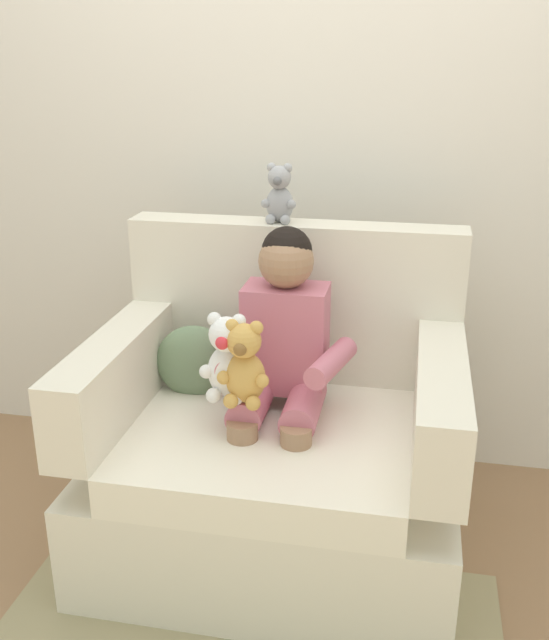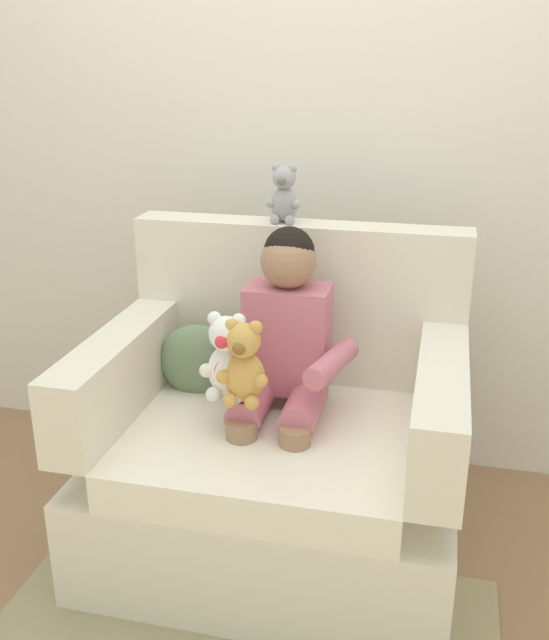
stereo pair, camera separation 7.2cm
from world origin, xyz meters
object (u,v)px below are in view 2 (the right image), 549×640
at_px(plush_white, 227,359).
at_px(plush_grey_on_backrest, 284,195).
at_px(armchair, 278,453).
at_px(throw_pillow, 198,361).
at_px(seated_child, 283,350).
at_px(plush_honey, 244,365).

distance_m(plush_white, plush_grey_on_backrest, 0.60).
bearing_deg(plush_grey_on_backrest, armchair, -89.16).
height_order(armchair, plush_white, armchair).
distance_m(plush_white, throw_pillow, 0.33).
bearing_deg(armchair, plush_white, -133.99).
height_order(seated_child, plush_grey_on_backrest, plush_grey_on_backrest).
bearing_deg(seated_child, plush_honey, -118.47).
distance_m(plush_honey, throw_pillow, 0.38).
xyz_separation_m(plush_white, throw_pillow, (-0.18, 0.25, -0.13)).
relative_size(plush_white, plush_grey_on_backrest, 1.36).
bearing_deg(plush_grey_on_backrest, throw_pillow, -150.60).
height_order(plush_white, plush_grey_on_backrest, plush_grey_on_backrest).
xyz_separation_m(plush_white, plush_grey_on_backrest, (0.07, 0.44, 0.40)).
bearing_deg(armchair, plush_honey, -113.10).
bearing_deg(plush_white, throw_pillow, 134.81).
bearing_deg(armchair, plush_grey_on_backrest, 99.79).
relative_size(plush_honey, plush_grey_on_backrest, 1.32).
xyz_separation_m(plush_white, plush_honey, (0.06, -0.03, -0.00)).
height_order(seated_child, throw_pillow, seated_child).
relative_size(seated_child, throw_pillow, 3.17).
distance_m(seated_child, plush_white, 0.20).
xyz_separation_m(plush_grey_on_backrest, throw_pillow, (-0.25, -0.20, -0.53)).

